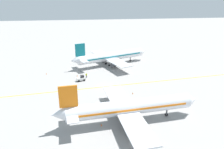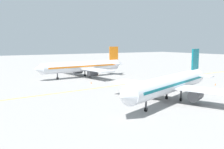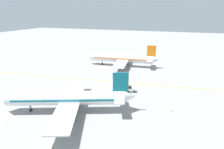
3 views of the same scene
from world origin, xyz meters
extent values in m
plane|color=gray|center=(0.00, 0.00, 0.00)|extent=(400.00, 400.00, 0.00)
cube|color=yellow|center=(0.00, 0.00, 0.00)|extent=(13.76, 119.30, 0.01)
cylinder|color=silver|center=(-23.52, 5.37, 3.80)|extent=(13.91, 29.35, 3.60)
cone|color=silver|center=(-29.21, 20.53, 3.80)|extent=(4.05, 3.45, 3.42)
cone|color=silver|center=(-17.72, -10.08, 4.10)|extent=(3.92, 3.88, 3.06)
cube|color=#0F727F|center=(-23.52, 5.37, 3.95)|extent=(12.90, 26.56, 0.50)
cube|color=silver|center=(-23.17, 4.43, 3.08)|extent=(28.04, 14.71, 0.36)
cylinder|color=#4C4C51|center=(-27.85, 2.67, 1.83)|extent=(3.18, 3.77, 2.20)
cylinder|color=#4C4C51|center=(-18.49, 6.19, 1.83)|extent=(3.18, 3.77, 2.20)
cube|color=#0F727F|center=(-18.60, -7.74, 8.10)|extent=(1.74, 3.87, 5.00)
cube|color=silver|center=(-18.77, -7.27, 4.20)|extent=(9.27, 5.41, 0.24)
cylinder|color=#4C4C51|center=(-26.89, 14.35, 1.40)|extent=(0.36, 0.36, 2.00)
cylinder|color=black|center=(-26.89, 14.35, 0.40)|extent=(0.54, 0.85, 0.80)
cylinder|color=#4C4C51|center=(-24.31, 2.93, 1.40)|extent=(0.36, 0.36, 2.00)
cylinder|color=black|center=(-24.31, 2.93, 0.40)|extent=(0.54, 0.85, 0.80)
cylinder|color=#4C4C51|center=(-21.32, 4.05, 1.40)|extent=(0.36, 0.36, 2.00)
cylinder|color=black|center=(-21.32, 4.05, 0.40)|extent=(0.54, 0.85, 0.80)
cylinder|color=silver|center=(21.34, 3.52, 3.80)|extent=(6.49, 30.21, 3.60)
cone|color=silver|center=(19.77, 19.64, 3.80)|extent=(3.64, 2.72, 3.42)
cone|color=silver|center=(22.94, -12.90, 4.10)|extent=(3.34, 3.28, 3.06)
cube|color=orange|center=(21.34, 3.52, 3.95)|extent=(6.24, 27.23, 0.50)
cube|color=silver|center=(21.43, 2.53, 3.08)|extent=(28.37, 7.89, 0.36)
cylinder|color=#4C4C51|center=(16.46, 2.04, 1.83)|extent=(2.50, 3.40, 2.20)
cylinder|color=#4C4C51|center=(26.41, 3.01, 1.83)|extent=(2.50, 3.40, 2.20)
cube|color=orange|center=(22.69, -10.41, 8.10)|extent=(0.75, 4.02, 5.00)
cube|color=silver|center=(22.65, -9.92, 4.20)|extent=(9.19, 3.26, 0.24)
cylinder|color=#4C4C51|center=(20.41, 13.08, 1.40)|extent=(0.36, 0.36, 2.00)
cylinder|color=black|center=(20.41, 13.08, 0.40)|extent=(0.36, 0.82, 0.80)
cylinder|color=#4C4C51|center=(19.94, 1.38, 1.40)|extent=(0.36, 0.36, 2.00)
cylinder|color=black|center=(19.94, 1.38, 0.40)|extent=(0.36, 0.82, 0.80)
cylinder|color=#4C4C51|center=(23.12, 1.69, 1.40)|extent=(0.36, 0.36, 2.00)
cylinder|color=black|center=(23.12, 1.69, 0.40)|extent=(0.36, 0.82, 0.80)
cube|color=white|center=(-6.30, -7.91, 0.80)|extent=(2.29, 3.30, 0.90)
cube|color=black|center=(-6.46, -7.39, 1.60)|extent=(1.53, 1.42, 0.70)
sphere|color=orange|center=(-6.46, -7.39, 2.03)|extent=(0.16, 0.16, 0.16)
cylinder|color=black|center=(-7.30, -7.19, 0.35)|extent=(0.44, 0.74, 0.70)
cylinder|color=black|center=(-5.86, -6.77, 0.35)|extent=(0.44, 0.74, 0.70)
cylinder|color=black|center=(-6.75, -9.06, 0.35)|extent=(0.44, 0.74, 0.70)
cylinder|color=black|center=(-5.31, -8.64, 0.35)|extent=(0.44, 0.74, 0.70)
cylinder|color=#23232D|center=(-9.32, -5.80, 0.42)|extent=(0.16, 0.16, 0.85)
cylinder|color=#23232D|center=(-9.36, -5.99, 0.42)|extent=(0.16, 0.16, 0.85)
cube|color=#CCD819|center=(-9.34, -5.89, 1.15)|extent=(0.29, 0.40, 0.60)
cylinder|color=#CCD819|center=(-9.29, -5.66, 1.15)|extent=(0.10, 0.10, 0.55)
cylinder|color=#CCD819|center=(-9.39, -6.13, 1.15)|extent=(0.10, 0.10, 0.55)
sphere|color=tan|center=(-9.34, -5.89, 1.57)|extent=(0.22, 0.22, 0.22)
cone|color=orange|center=(6.71, 7.67, 0.28)|extent=(0.32, 0.32, 0.55)
cone|color=orange|center=(-14.92, -20.92, 0.28)|extent=(0.32, 0.32, 0.55)
cone|color=orange|center=(-11.19, -9.25, 0.28)|extent=(0.32, 0.32, 0.55)
cone|color=orange|center=(22.47, -3.38, 0.28)|extent=(0.32, 0.32, 0.55)
camera|label=1|loc=(65.58, -7.00, 28.68)|focal=35.00mm
camera|label=2|loc=(-61.83, 43.22, 12.06)|focal=42.00mm
camera|label=3|loc=(-57.97, -18.99, 24.61)|focal=28.00mm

